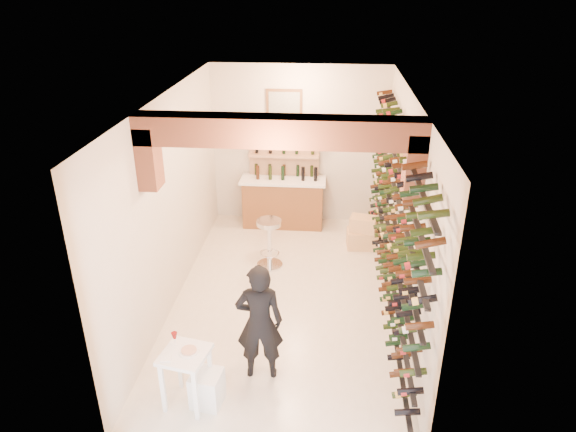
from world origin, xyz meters
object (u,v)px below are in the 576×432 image
object	(u,v)px
back_counter	(283,201)
tasting_table	(185,362)
wine_rack	(391,213)
chrome_barstool	(269,240)
person	(259,322)
white_stool	(207,388)
crate_lower	(362,239)

from	to	relation	value
back_counter	tasting_table	size ratio (longest dim) A/B	1.87
wine_rack	chrome_barstool	size ratio (longest dim) A/B	6.40
back_counter	person	xyz separation A→B (m)	(0.12, -4.43, 0.28)
wine_rack	white_stool	bearing A→B (deg)	-134.30
crate_lower	tasting_table	bearing A→B (deg)	-118.51
crate_lower	back_counter	bearing A→B (deg)	152.11
person	crate_lower	distance (m)	3.93
back_counter	person	distance (m)	4.44
crate_lower	chrome_barstool	bearing A→B (deg)	-153.01
person	white_stool	bearing A→B (deg)	38.57
white_stool	person	bearing A→B (deg)	44.08
wine_rack	crate_lower	distance (m)	2.29
tasting_table	white_stool	bearing A→B (deg)	14.64
white_stool	chrome_barstool	distance (m)	3.33
white_stool	crate_lower	bearing A→B (deg)	63.92
back_counter	crate_lower	world-z (taller)	back_counter
person	wine_rack	bearing A→B (deg)	-139.29
tasting_table	crate_lower	distance (m)	4.75
back_counter	tasting_table	xyz separation A→B (m)	(-0.68, -5.00, 0.08)
person	back_counter	bearing A→B (deg)	-93.91
wine_rack	person	world-z (taller)	wine_rack
back_counter	chrome_barstool	world-z (taller)	back_counter
chrome_barstool	tasting_table	bearing A→B (deg)	-100.17
white_stool	crate_lower	distance (m)	4.62
back_counter	chrome_barstool	bearing A→B (deg)	-92.82
person	crate_lower	bearing A→B (deg)	-117.60
person	crate_lower	world-z (taller)	person
person	crate_lower	xyz separation A→B (m)	(1.46, 3.59, -0.64)
wine_rack	person	xyz separation A→B (m)	(-1.71, -1.78, -0.74)
tasting_table	white_stool	world-z (taller)	tasting_table
tasting_table	back_counter	bearing A→B (deg)	93.85
white_stool	chrome_barstool	size ratio (longest dim) A/B	0.49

